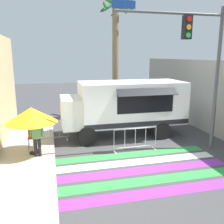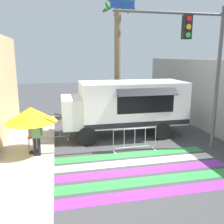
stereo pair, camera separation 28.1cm
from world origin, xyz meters
name	(u,v)px [view 1 (the left image)]	position (x,y,z in m)	size (l,w,h in m)	color
ground_plane	(138,161)	(0.00, 0.00, 0.00)	(60.00, 60.00, 0.00)	#424244
concrete_wall_right	(207,96)	(4.99, 3.00, 1.92)	(0.20, 16.00, 3.84)	gray
crosswalk_painted	(145,170)	(0.00, -0.80, 0.00)	(6.40, 3.60, 0.01)	purple
food_truck	(123,104)	(0.33, 3.31, 1.65)	(6.16, 2.80, 2.78)	white
traffic_signal_pole	(199,54)	(2.76, 0.61, 4.14)	(4.70, 0.29, 6.01)	#515456
patio_umbrella	(31,115)	(-3.99, 1.50, 1.75)	(2.05, 2.05, 1.93)	black
folding_chair	(33,135)	(-4.02, 2.23, 0.72)	(0.43, 0.43, 0.96)	#4C4C51
vendor_person	(37,135)	(-3.81, 1.16, 1.03)	(0.53, 0.21, 1.60)	black
barricade_front	(135,140)	(0.26, 1.09, 0.51)	(1.93, 0.44, 1.03)	#B7BABF
barricade_side	(50,131)	(-3.32, 3.25, 0.50)	(1.73, 0.44, 1.03)	#B7BABF
palm_tree	(116,42)	(1.01, 7.25, 4.93)	(2.31, 2.53, 7.62)	#7A664C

